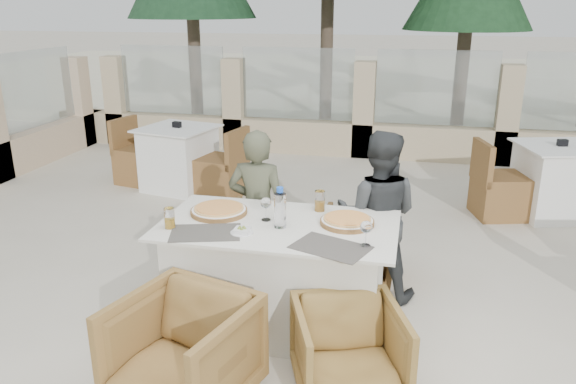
% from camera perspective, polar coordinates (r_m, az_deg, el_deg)
% --- Properties ---
extents(ground, '(80.00, 80.00, 0.00)m').
position_cam_1_polar(ground, '(4.15, 0.78, -13.11)').
color(ground, beige).
rests_on(ground, ground).
extents(sand_patch, '(30.00, 16.00, 0.01)m').
position_cam_1_polar(sand_patch, '(17.61, 10.54, 11.17)').
color(sand_patch, beige).
rests_on(sand_patch, ground).
extents(perimeter_wall_far, '(10.00, 0.34, 1.60)m').
position_cam_1_polar(perimeter_wall_far, '(8.40, 7.75, 8.95)').
color(perimeter_wall_far, '#C6B28B').
rests_on(perimeter_wall_far, ground).
extents(dining_table, '(1.60, 0.90, 0.77)m').
position_cam_1_polar(dining_table, '(3.95, -0.98, -8.46)').
color(dining_table, silver).
rests_on(dining_table, ground).
extents(placemat_near_left, '(0.52, 0.42, 0.00)m').
position_cam_1_polar(placemat_near_left, '(3.69, -8.38, -4.10)').
color(placemat_near_left, '#514D46').
rests_on(placemat_near_left, dining_table).
extents(placemat_near_right, '(0.53, 0.44, 0.00)m').
position_cam_1_polar(placemat_near_right, '(3.44, 4.36, -5.62)').
color(placemat_near_right, '#514B45').
rests_on(placemat_near_right, dining_table).
extents(pizza_left, '(0.40, 0.40, 0.05)m').
position_cam_1_polar(pizza_left, '(4.00, -7.03, -1.82)').
color(pizza_left, '#C95A1B').
rests_on(pizza_left, dining_table).
extents(pizza_right, '(0.42, 0.42, 0.05)m').
position_cam_1_polar(pizza_right, '(3.80, 6.02, -2.94)').
color(pizza_right, orange).
rests_on(pizza_right, dining_table).
extents(water_bottle, '(0.10, 0.10, 0.28)m').
position_cam_1_polar(water_bottle, '(3.69, -0.82, -1.57)').
color(water_bottle, silver).
rests_on(water_bottle, dining_table).
extents(wine_glass_centre, '(0.09, 0.09, 0.18)m').
position_cam_1_polar(wine_glass_centre, '(3.83, -2.26, -1.59)').
color(wine_glass_centre, silver).
rests_on(wine_glass_centre, dining_table).
extents(wine_glass_corner, '(0.09, 0.09, 0.18)m').
position_cam_1_polar(wine_glass_corner, '(3.45, 7.92, -4.06)').
color(wine_glass_corner, white).
rests_on(wine_glass_corner, dining_table).
extents(beer_glass_left, '(0.07, 0.07, 0.14)m').
position_cam_1_polar(beer_glass_left, '(3.78, -11.94, -2.61)').
color(beer_glass_left, gold).
rests_on(beer_glass_left, dining_table).
extents(beer_glass_right, '(0.08, 0.08, 0.15)m').
position_cam_1_polar(beer_glass_right, '(4.01, 3.25, -0.91)').
color(beer_glass_right, orange).
rests_on(beer_glass_right, dining_table).
extents(olive_dish, '(0.11, 0.11, 0.04)m').
position_cam_1_polar(olive_dish, '(3.65, -4.71, -3.88)').
color(olive_dish, silver).
rests_on(olive_dish, dining_table).
extents(armchair_far_left, '(0.72, 0.73, 0.60)m').
position_cam_1_polar(armchair_far_left, '(4.67, -3.03, -5.20)').
color(armchair_far_left, olive).
rests_on(armchair_far_left, ground).
extents(armchair_far_right, '(0.62, 0.64, 0.57)m').
position_cam_1_polar(armchair_far_right, '(4.68, 7.07, -5.47)').
color(armchair_far_right, brown).
rests_on(armchair_far_right, ground).
extents(armchair_near_left, '(0.87, 0.88, 0.65)m').
position_cam_1_polar(armchair_near_left, '(3.32, -10.64, -15.80)').
color(armchair_near_left, olive).
rests_on(armchair_near_left, ground).
extents(armchair_near_right, '(0.78, 0.79, 0.56)m').
position_cam_1_polar(armchair_near_right, '(3.36, 6.20, -15.92)').
color(armchair_near_right, olive).
rests_on(armchair_near_right, ground).
extents(diner_left, '(0.47, 0.31, 1.29)m').
position_cam_1_polar(diner_left, '(4.40, -3.09, -1.89)').
color(diner_left, '#4A4D38').
rests_on(diner_left, ground).
extents(diner_right, '(0.66, 0.52, 1.32)m').
position_cam_1_polar(diner_right, '(4.30, 9.09, -2.42)').
color(diner_right, '#35383A').
rests_on(diner_right, ground).
extents(bg_table_a, '(1.77, 1.14, 0.77)m').
position_cam_1_polar(bg_table_a, '(7.01, -11.01, 3.38)').
color(bg_table_a, white).
rests_on(bg_table_a, ground).
extents(bg_table_b, '(1.80, 1.22, 0.77)m').
position_cam_1_polar(bg_table_b, '(6.64, 25.60, 1.01)').
color(bg_table_b, white).
rests_on(bg_table_b, ground).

